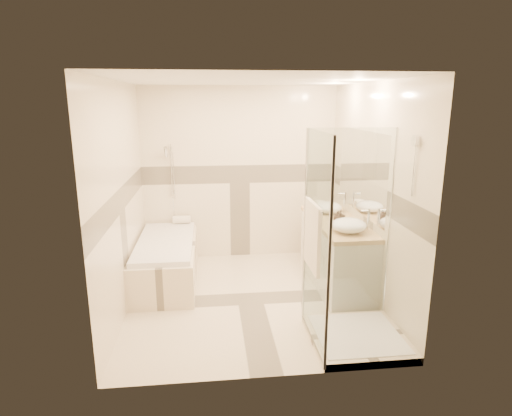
{
  "coord_description": "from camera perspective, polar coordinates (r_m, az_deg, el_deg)",
  "views": [
    {
      "loc": [
        -0.45,
        -4.65,
        2.29
      ],
      "look_at": [
        0.1,
        0.25,
        1.05
      ],
      "focal_mm": 30.0,
      "sensor_mm": 36.0,
      "label": 1
    }
  ],
  "objects": [
    {
      "name": "amenity_bottle_a",
      "position": [
        5.21,
        11.2,
        -1.22
      ],
      "size": [
        0.1,
        0.1,
        0.17
      ],
      "primitive_type": "imported",
      "rotation": [
        0.0,
        0.0,
        0.4
      ],
      "color": "black",
      "rests_on": "vanity"
    },
    {
      "name": "folded_towels",
      "position": [
        6.05,
        8.68,
        0.5
      ],
      "size": [
        0.14,
        0.22,
        0.07
      ],
      "primitive_type": "cube",
      "rotation": [
        0.0,
        0.0,
        0.07
      ],
      "color": "white",
      "rests_on": "vanity"
    },
    {
      "name": "vanity",
      "position": [
        5.52,
        10.63,
        -5.88
      ],
      "size": [
        0.58,
        1.62,
        0.85
      ],
      "color": "silver",
      "rests_on": "ground"
    },
    {
      "name": "faucet_far",
      "position": [
        4.98,
        14.69,
        -1.38
      ],
      "size": [
        0.11,
        0.03,
        0.26
      ],
      "color": "silver",
      "rests_on": "vanity"
    },
    {
      "name": "vessel_sink_far",
      "position": [
        4.93,
        12.28,
        -2.26
      ],
      "size": [
        0.4,
        0.4,
        0.16
      ],
      "primitive_type": "ellipsoid",
      "color": "white",
      "rests_on": "vanity"
    },
    {
      "name": "shower_enclosure",
      "position": [
        4.29,
        11.83,
        -10.8
      ],
      "size": [
        0.96,
        0.93,
        2.04
      ],
      "color": "beige",
      "rests_on": "ground"
    },
    {
      "name": "amenity_bottle_b",
      "position": [
        5.31,
        10.86,
        -1.13
      ],
      "size": [
        0.12,
        0.12,
        0.14
      ],
      "primitive_type": "imported",
      "rotation": [
        0.0,
        0.0,
        -0.12
      ],
      "color": "black",
      "rests_on": "vanity"
    },
    {
      "name": "faucet_near",
      "position": [
        5.76,
        11.67,
        0.94
      ],
      "size": [
        0.11,
        0.03,
        0.27
      ],
      "color": "silver",
      "rests_on": "vanity"
    },
    {
      "name": "bathtub",
      "position": [
        5.69,
        -11.87,
        -6.6
      ],
      "size": [
        0.75,
        1.7,
        0.56
      ],
      "color": "beige",
      "rests_on": "ground"
    },
    {
      "name": "vessel_sink_near",
      "position": [
        5.72,
        9.57,
        0.07
      ],
      "size": [
        0.36,
        0.36,
        0.15
      ],
      "primitive_type": "ellipsoid",
      "color": "white",
      "rests_on": "vanity"
    },
    {
      "name": "rolled_towel",
      "position": [
        6.29,
        -9.88,
        -1.54
      ],
      "size": [
        0.25,
        0.11,
        0.11
      ],
      "primitive_type": "cylinder",
      "rotation": [
        0.0,
        1.57,
        0.0
      ],
      "color": "white",
      "rests_on": "bathtub"
    },
    {
      "name": "room",
      "position": [
        4.81,
        -0.22,
        1.71
      ],
      "size": [
        2.82,
        3.02,
        2.52
      ],
      "color": "beige",
      "rests_on": "ground"
    }
  ]
}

